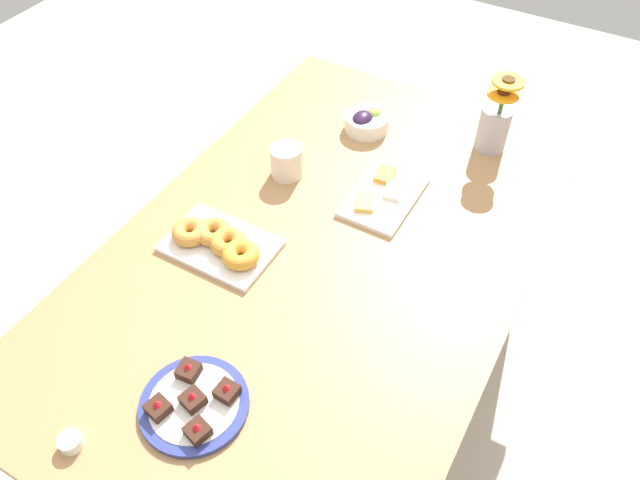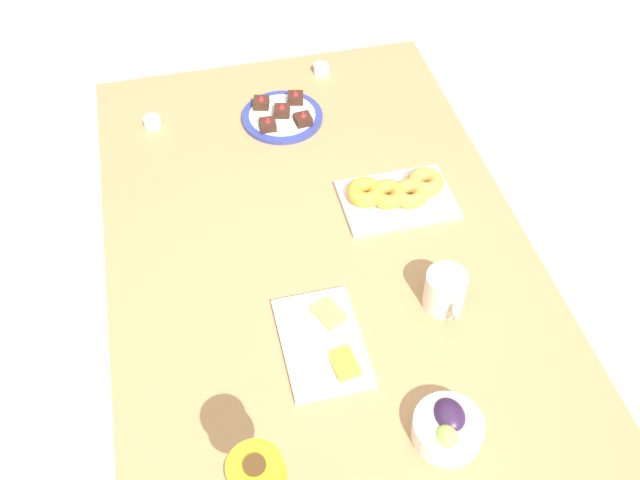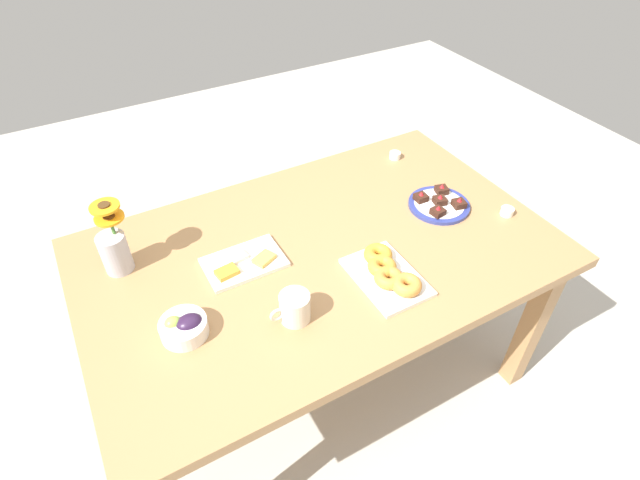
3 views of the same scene
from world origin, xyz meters
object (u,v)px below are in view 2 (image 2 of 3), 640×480
object	(u,v)px
croissant_platter	(397,194)
dessert_plate	(282,116)
jam_cup_honey	(321,69)
dining_table	(320,274)
cheese_platter	(323,342)
jam_cup_berry	(152,122)
grape_bowl	(448,427)
coffee_mug	(445,290)

from	to	relation	value
croissant_platter	dessert_plate	distance (m)	0.44
jam_cup_honey	dessert_plate	size ratio (longest dim) A/B	0.21
dining_table	dessert_plate	xyz separation A→B (m)	(-0.51, 0.01, 0.10)
cheese_platter	jam_cup_honey	distance (m)	0.98
jam_cup_berry	grape_bowl	bearing A→B (deg)	23.85
coffee_mug	dessert_plate	bearing A→B (deg)	-163.15
dessert_plate	jam_cup_honey	bearing A→B (deg)	139.66
coffee_mug	cheese_platter	size ratio (longest dim) A/B	0.49
croissant_platter	jam_cup_honey	bearing A→B (deg)	-174.46
grape_bowl	coffee_mug	bearing A→B (deg)	161.15
croissant_platter	jam_cup_honey	xyz separation A→B (m)	(-0.58, -0.06, -0.01)
jam_cup_berry	jam_cup_honey	bearing A→B (deg)	104.50
jam_cup_honey	jam_cup_berry	bearing A→B (deg)	-75.50
coffee_mug	jam_cup_berry	world-z (taller)	coffee_mug
croissant_platter	dessert_plate	xyz separation A→B (m)	(-0.39, -0.22, -0.01)
cheese_platter	jam_cup_berry	xyz separation A→B (m)	(-0.82, -0.29, 0.01)
dining_table	jam_cup_berry	distance (m)	0.67
grape_bowl	jam_cup_honey	world-z (taller)	grape_bowl
jam_cup_honey	dining_table	bearing A→B (deg)	-13.84
cheese_platter	croissant_platter	world-z (taller)	croissant_platter
jam_cup_honey	cheese_platter	bearing A→B (deg)	-13.32
croissant_platter	jam_cup_honey	distance (m)	0.58
dining_table	cheese_platter	bearing A→B (deg)	-11.91
jam_cup_berry	dessert_plate	xyz separation A→B (m)	(0.05, 0.36, -0.00)
dessert_plate	cheese_platter	bearing A→B (deg)	-4.92
dining_table	coffee_mug	distance (m)	0.34
croissant_platter	jam_cup_berry	bearing A→B (deg)	-127.49
jam_cup_berry	dessert_plate	size ratio (longest dim) A/B	0.21
croissant_platter	jam_cup_berry	distance (m)	0.73
coffee_mug	cheese_platter	bearing A→B (deg)	-81.07
coffee_mug	grape_bowl	xyz separation A→B (m)	(0.30, -0.10, -0.02)
cheese_platter	jam_cup_honey	world-z (taller)	cheese_platter
dining_table	dessert_plate	bearing A→B (deg)	178.70
jam_cup_honey	jam_cup_berry	distance (m)	0.54
cheese_platter	jam_cup_berry	world-z (taller)	cheese_platter
grape_bowl	dessert_plate	bearing A→B (deg)	-173.52
cheese_platter	dessert_plate	bearing A→B (deg)	175.08
coffee_mug	jam_cup_honey	size ratio (longest dim) A/B	2.63
croissant_platter	jam_cup_berry	size ratio (longest dim) A/B	5.91
cheese_platter	croissant_platter	distance (m)	0.47
jam_cup_berry	dessert_plate	distance (m)	0.36
croissant_platter	jam_cup_berry	world-z (taller)	croissant_platter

